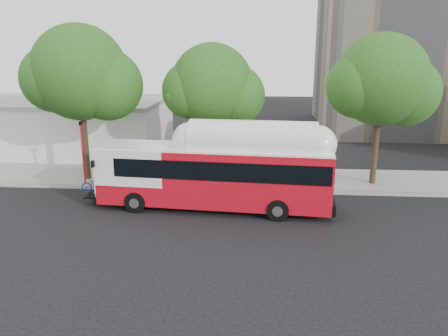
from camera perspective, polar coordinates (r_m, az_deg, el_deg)
The scene contains 10 objects.
ground at distance 22.37m, azimuth -0.48°, elevation -6.19°, with size 120.00×120.00×0.00m, color black.
sidewalk at distance 28.49m, azimuth 0.60°, elevation -1.30°, with size 60.00×5.00×0.15m, color gray.
curb_strip at distance 26.01m, azimuth 0.23°, elevation -2.92°, with size 60.00×0.30×0.15m, color gray.
red_curb_segment at distance 26.38m, azimuth -6.29°, elevation -2.74°, with size 10.00×0.32×0.16m, color maroon.
street_tree_left at distance 28.30m, azimuth -17.36°, elevation 11.36°, with size 6.67×5.80×9.74m.
street_tree_mid at distance 27.02m, azimuth -0.71°, elevation 10.40°, with size 5.75×5.00×8.62m.
street_tree_right at distance 27.78m, azimuth 20.70°, elevation 10.30°, with size 6.21×5.40×9.18m.
low_commercial_bldg at distance 38.63m, azimuth -19.93°, elevation 5.32°, with size 16.20×10.20×4.25m.
transit_bus at distance 22.74m, azimuth -1.12°, elevation -1.07°, with size 13.11×3.63×3.83m.
signal_pole at distance 27.82m, azimuth -17.95°, elevation 1.82°, with size 0.12×0.38×4.06m.
Camera 1 is at (1.73, -20.77, 8.14)m, focal length 35.00 mm.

